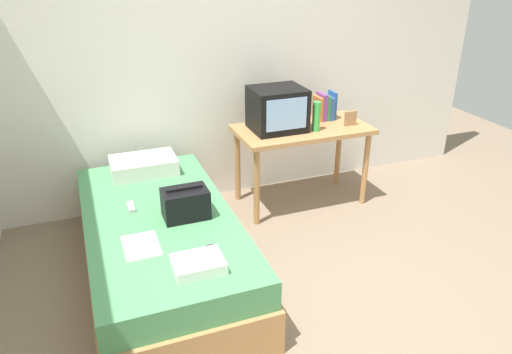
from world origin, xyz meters
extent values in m
plane|color=#84705B|center=(0.00, 0.00, 0.00)|extent=(8.00, 8.00, 0.00)
cube|color=silver|center=(0.00, 2.00, 1.30)|extent=(5.20, 0.10, 2.60)
cube|color=#B27F4C|center=(-0.81, 0.86, 0.15)|extent=(1.00, 2.00, 0.30)
cube|color=#4C935B|center=(-0.81, 0.86, 0.39)|extent=(0.97, 1.94, 0.19)
cube|color=#B27F4C|center=(0.59, 1.53, 0.70)|extent=(1.16, 0.60, 0.04)
cylinder|color=#B27F4C|center=(0.07, 1.29, 0.34)|extent=(0.05, 0.05, 0.68)
cylinder|color=#B27F4C|center=(1.11, 1.29, 0.34)|extent=(0.05, 0.05, 0.68)
cylinder|color=#B27F4C|center=(0.07, 1.77, 0.34)|extent=(0.05, 0.05, 0.68)
cylinder|color=#B27F4C|center=(1.11, 1.77, 0.34)|extent=(0.05, 0.05, 0.68)
cube|color=black|center=(0.36, 1.56, 0.90)|extent=(0.44, 0.38, 0.36)
cube|color=#8CB2E0|center=(0.36, 1.37, 0.91)|extent=(0.35, 0.01, 0.26)
cylinder|color=green|center=(0.65, 1.41, 0.85)|extent=(0.07, 0.07, 0.25)
cube|color=#CC7233|center=(0.80, 1.66, 0.83)|extent=(0.03, 0.15, 0.21)
cube|color=#7A3D89|center=(0.84, 1.66, 0.84)|extent=(0.04, 0.16, 0.24)
cube|color=#337F47|center=(0.87, 1.66, 0.83)|extent=(0.03, 0.16, 0.23)
cube|color=#2D5699|center=(0.91, 1.66, 0.82)|extent=(0.04, 0.16, 0.21)
cube|color=#2D5699|center=(0.94, 1.66, 0.85)|extent=(0.02, 0.14, 0.25)
cube|color=#9E754C|center=(1.00, 1.42, 0.79)|extent=(0.11, 0.02, 0.13)
cube|color=silver|center=(-0.78, 1.59, 0.55)|extent=(0.51, 0.34, 0.13)
cube|color=black|center=(-0.64, 0.77, 0.59)|extent=(0.30, 0.20, 0.20)
cylinder|color=black|center=(-0.64, 0.77, 0.70)|extent=(0.24, 0.02, 0.02)
cube|color=white|center=(-0.98, 0.51, 0.49)|extent=(0.21, 0.29, 0.01)
cube|color=black|center=(-0.59, 0.27, 0.50)|extent=(0.04, 0.16, 0.02)
cube|color=#B7B7BC|center=(-0.97, 1.02, 0.50)|extent=(0.04, 0.14, 0.02)
cube|color=white|center=(-0.71, 0.16, 0.52)|extent=(0.28, 0.22, 0.07)
camera|label=1|loc=(-1.21, -2.05, 2.12)|focal=34.06mm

